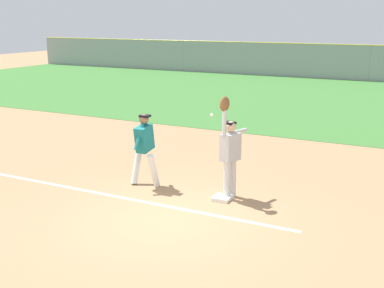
% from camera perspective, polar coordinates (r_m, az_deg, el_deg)
% --- Properties ---
extents(ground_plane, '(77.67, 77.67, 0.00)m').
position_cam_1_polar(ground_plane, '(10.09, -2.81, -8.52)').
color(ground_plane, '#A37A54').
extents(outfield_grass, '(52.32, 17.21, 0.01)m').
position_cam_1_polar(outfield_grass, '(25.21, 16.29, 4.69)').
color(outfield_grass, '#3D7533').
rests_on(outfield_grass, ground_plane).
extents(chalk_foul_line, '(12.00, 0.11, 0.01)m').
position_cam_1_polar(chalk_foul_line, '(12.55, -15.32, -4.41)').
color(chalk_foul_line, white).
rests_on(chalk_foul_line, ground_plane).
extents(first_base, '(0.39, 0.39, 0.08)m').
position_cam_1_polar(first_base, '(11.13, 3.43, -6.09)').
color(first_base, white).
rests_on(first_base, ground_plane).
extents(fielder, '(0.38, 0.89, 2.28)m').
position_cam_1_polar(fielder, '(10.95, 4.28, -0.52)').
color(fielder, silver).
rests_on(fielder, ground_plane).
extents(runner, '(0.72, 0.84, 1.72)m').
position_cam_1_polar(runner, '(11.82, -5.37, -0.08)').
color(runner, white).
rests_on(runner, ground_plane).
extents(baseball, '(0.07, 0.07, 0.07)m').
position_cam_1_polar(baseball, '(11.03, 2.24, 3.28)').
color(baseball, white).
extents(outfield_fence, '(52.40, 0.08, 2.24)m').
position_cam_1_polar(outfield_fence, '(33.51, 19.38, 8.58)').
color(outfield_fence, '#93999E').
rests_on(outfield_fence, ground_plane).
extents(parked_car_red, '(4.52, 2.36, 1.25)m').
position_cam_1_polar(parked_car_red, '(39.62, 6.28, 9.37)').
color(parked_car_red, '#B21E1E').
rests_on(parked_car_red, ground_plane).
extents(parked_car_green, '(4.56, 2.45, 1.25)m').
position_cam_1_polar(parked_car_green, '(38.05, 14.30, 8.83)').
color(parked_car_green, '#1E6B33').
rests_on(parked_car_green, ground_plane).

